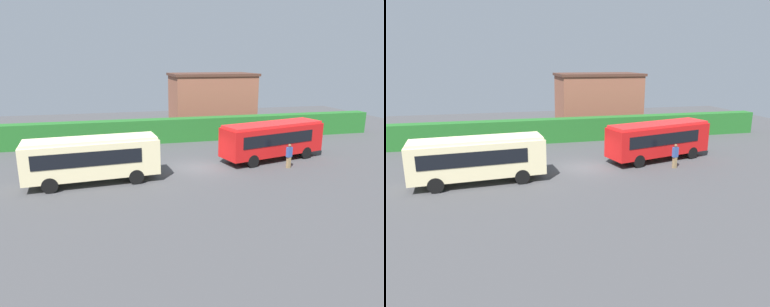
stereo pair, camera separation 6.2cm
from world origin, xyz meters
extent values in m
plane|color=#424244|center=(0.00, 0.00, 0.00)|extent=(64.00, 64.00, 0.00)
cube|color=beige|center=(-7.71, -1.74, 1.73)|extent=(8.89, 3.03, 2.36)
cube|color=#F8E8B2|center=(-7.71, -1.74, 3.01)|extent=(8.62, 2.82, 0.20)
cube|color=black|center=(-8.10, -0.60, 2.01)|extent=(6.79, 0.61, 0.94)
cube|color=black|center=(-7.91, -2.93, 2.01)|extent=(6.79, 0.61, 0.94)
cube|color=black|center=(-3.34, -1.37, 2.01)|extent=(0.20, 1.89, 0.99)
cube|color=silver|center=(-3.34, -1.37, 2.73)|extent=(0.15, 1.27, 0.28)
cylinder|color=black|center=(-5.10, -0.46, 0.50)|extent=(1.02, 0.36, 1.00)
cylinder|color=black|center=(-4.92, -2.56, 0.50)|extent=(1.02, 0.36, 1.00)
cylinder|color=black|center=(-10.49, -0.91, 0.50)|extent=(1.02, 0.36, 1.00)
cylinder|color=black|center=(-10.32, -3.01, 0.50)|extent=(1.02, 0.36, 1.00)
sphere|color=silver|center=(-3.38, -0.74, 0.90)|extent=(0.22, 0.22, 0.22)
sphere|color=silver|center=(-3.27, -2.00, 0.90)|extent=(0.22, 0.22, 0.22)
cube|color=red|center=(6.56, 0.87, 1.72)|extent=(9.25, 4.54, 2.35)
cube|color=red|center=(6.56, 0.87, 3.00)|extent=(8.94, 4.28, 0.20)
cube|color=black|center=(5.97, 1.99, 2.01)|extent=(6.76, 1.74, 0.94)
cube|color=black|center=(6.57, -0.39, 2.01)|extent=(6.76, 1.74, 0.94)
cube|color=black|center=(10.91, 1.97, 2.01)|extent=(0.53, 1.94, 0.99)
cube|color=silver|center=(10.91, 1.97, 2.72)|extent=(0.37, 1.31, 0.28)
cylinder|color=black|center=(8.97, 2.63, 0.50)|extent=(1.04, 0.52, 1.00)
cylinder|color=black|center=(9.52, 0.47, 0.50)|extent=(1.04, 0.52, 1.00)
cylinder|color=black|center=(3.61, 1.28, 0.50)|extent=(1.04, 0.52, 1.00)
cylinder|color=black|center=(4.15, -0.88, 0.50)|extent=(1.04, 0.52, 1.00)
sphere|color=silver|center=(10.76, 2.62, 0.90)|extent=(0.22, 0.22, 0.22)
sphere|color=silver|center=(11.08, 1.32, 0.90)|extent=(0.22, 0.22, 0.22)
cube|color=#4C6B47|center=(-4.05, 0.43, 0.42)|extent=(0.37, 0.37, 0.85)
cube|color=maroon|center=(-4.05, 0.43, 1.22)|extent=(0.48, 0.51, 0.74)
sphere|color=brown|center=(-4.05, 0.43, 1.71)|extent=(0.23, 0.23, 0.23)
cube|color=olive|center=(4.78, 2.17, 0.39)|extent=(0.27, 0.24, 0.78)
cube|color=olive|center=(4.78, 2.17, 1.12)|extent=(0.42, 0.27, 0.68)
sphere|color=#8C6647|center=(4.78, 2.17, 1.57)|extent=(0.21, 0.21, 0.21)
cube|color=olive|center=(6.78, -1.65, 0.44)|extent=(0.33, 0.31, 0.88)
cube|color=#334C8C|center=(6.78, -1.65, 1.26)|extent=(0.49, 0.38, 0.77)
sphere|color=brown|center=(6.78, -1.65, 1.77)|extent=(0.24, 0.24, 0.24)
cube|color=#216223|center=(0.00, 9.54, 1.17)|extent=(44.00, 1.52, 2.35)
cube|color=brown|center=(5.85, 16.04, 3.13)|extent=(9.53, 5.98, 6.26)
cube|color=#4C2D23|center=(5.85, 16.04, 6.41)|extent=(9.92, 6.22, 0.30)
cone|color=orange|center=(-3.08, 4.39, 0.30)|extent=(0.36, 0.36, 0.60)
camera|label=1|loc=(-6.62, -25.31, 8.05)|focal=33.16mm
camera|label=2|loc=(-6.56, -25.32, 8.05)|focal=33.16mm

